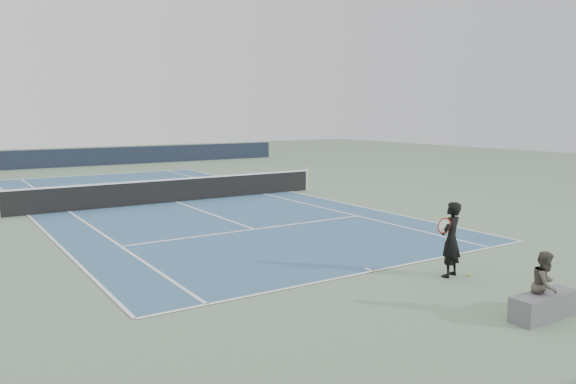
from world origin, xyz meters
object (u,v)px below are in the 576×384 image
tennis_ball (469,274)px  tennis_net (176,190)px  tennis_player (451,239)px  spectator_bench (544,295)px

tennis_ball → tennis_net: bearing=96.6°
tennis_player → spectator_bench: bearing=-102.8°
tennis_net → tennis_player: size_ratio=7.77×
spectator_bench → tennis_ball: bearing=67.7°
tennis_net → tennis_ball: tennis_net is taller
tennis_ball → spectator_bench: 2.64m
tennis_player → spectator_bench: tennis_player is taller
tennis_player → spectator_bench: size_ratio=1.13×
tennis_ball → spectator_bench: size_ratio=0.05×
tennis_net → tennis_player: bearing=-85.0°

